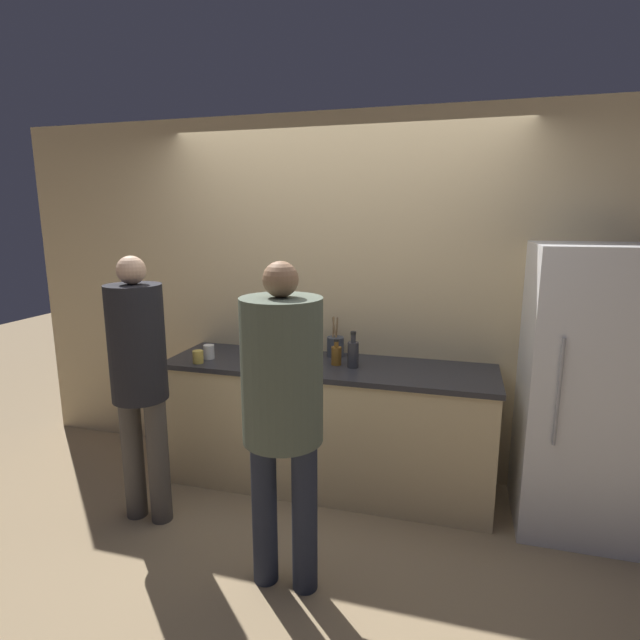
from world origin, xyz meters
The scene contains 12 objects.
ground_plane centered at (0.00, 0.00, 0.00)m, with size 14.00×14.00×0.00m, color #9E8460.
wall_back centered at (0.00, 0.70, 1.30)m, with size 5.20×0.06×2.60m.
counter centered at (0.00, 0.37, 0.45)m, with size 2.26×0.68×0.90m.
refrigerator centered at (1.60, 0.34, 0.87)m, with size 0.71×0.70×1.74m.
person_left centered at (-0.99, -0.35, 0.98)m, with size 0.33×0.33×1.67m.
person_center centered at (0.04, -0.67, 1.03)m, with size 0.39×0.39×1.69m.
fruit_bowl centered at (-0.40, 0.32, 0.93)m, with size 0.29×0.29×0.11m.
utensil_crock centered at (0.00, 0.56, 0.97)m, with size 0.12×0.12×0.29m.
bottle_dark centered at (0.18, 0.33, 0.99)m, with size 0.07×0.07×0.25m.
bottle_amber centered at (0.06, 0.36, 0.97)m, with size 0.07×0.07×0.18m.
cup_yellow centered at (-0.87, 0.14, 0.94)m, with size 0.07×0.07×0.09m.
cup_white centered at (-0.85, 0.26, 0.95)m, with size 0.08×0.08×0.10m.
Camera 1 is at (0.84, -2.82, 1.89)m, focal length 28.00 mm.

